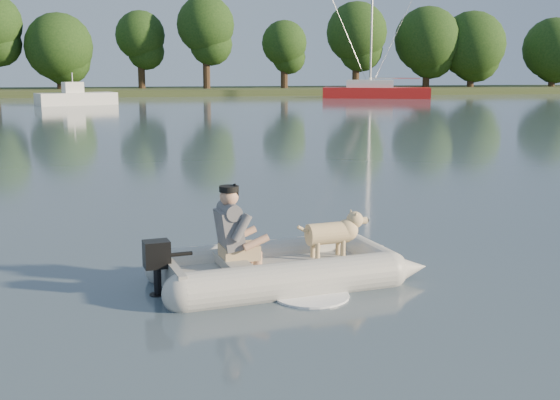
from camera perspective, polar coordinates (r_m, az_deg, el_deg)
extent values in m
plane|color=slate|center=(8.48, -0.57, -7.65)|extent=(160.00, 160.00, 0.00)
cube|color=#47512D|center=(69.98, -9.13, 8.68)|extent=(160.00, 12.00, 0.70)
cylinder|color=#332316|center=(69.80, -17.41, 9.32)|extent=(0.70, 0.70, 2.94)
sphere|color=#2A4A18|center=(69.81, -17.55, 11.80)|extent=(6.27, 6.27, 6.27)
cylinder|color=#332316|center=(69.90, -11.19, 9.91)|extent=(0.70, 0.70, 3.67)
sphere|color=#2A4A18|center=(69.95, -11.30, 13.00)|extent=(4.69, 4.69, 4.69)
cylinder|color=#332316|center=(68.27, -5.99, 10.29)|extent=(0.70, 0.70, 4.29)
sphere|color=#2A4A18|center=(68.38, -6.07, 13.99)|extent=(5.43, 5.43, 5.43)
cylinder|color=#332316|center=(69.52, 0.35, 9.91)|extent=(0.70, 0.70, 3.21)
sphere|color=#2A4A18|center=(69.55, 0.35, 12.63)|extent=(4.41, 4.41, 4.41)
cylinder|color=#332316|center=(71.83, 6.17, 10.17)|extent=(0.70, 0.70, 3.94)
sphere|color=#2A4A18|center=(71.90, 6.24, 13.40)|extent=(6.03, 6.03, 6.03)
cylinder|color=#332316|center=(74.55, 11.79, 9.87)|extent=(0.70, 0.70, 3.52)
sphere|color=#2A4A18|center=(74.59, 11.90, 12.64)|extent=(6.68, 6.68, 6.68)
cylinder|color=#332316|center=(76.24, 15.23, 9.62)|extent=(0.70, 0.70, 3.21)
sphere|color=#2A4A18|center=(76.26, 15.36, 12.10)|extent=(6.79, 6.79, 6.79)
cylinder|color=#332316|center=(80.22, 21.22, 9.22)|extent=(0.70, 0.70, 2.96)
sphere|color=#2A4A18|center=(80.23, 21.37, 11.39)|extent=(6.40, 6.40, 6.40)
cube|color=red|center=(61.73, 7.85, 8.53)|extent=(9.47, 5.51, 1.13)
cube|color=white|center=(61.72, 7.34, 9.33)|extent=(4.42, 3.21, 0.68)
cylinder|color=#A5A5AA|center=(61.82, 7.46, 14.33)|extent=(0.18, 0.18, 11.35)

